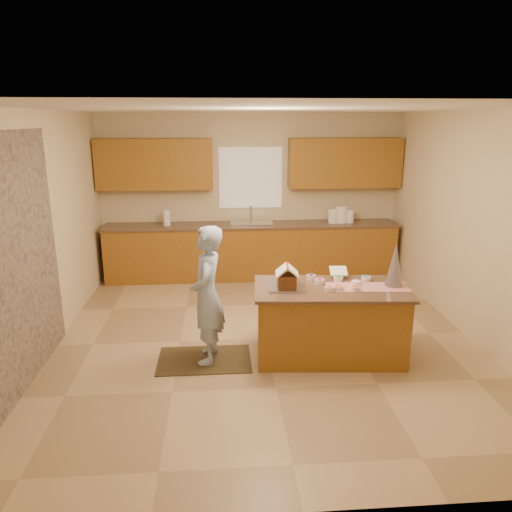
% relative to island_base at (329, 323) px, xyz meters
% --- Properties ---
extents(floor, '(5.50, 5.50, 0.00)m').
position_rel_island_base_xyz_m(floor, '(-0.67, 0.48, -0.39)').
color(floor, tan).
rests_on(floor, ground).
extents(ceiling, '(5.50, 5.50, 0.00)m').
position_rel_island_base_xyz_m(ceiling, '(-0.67, 0.48, 2.31)').
color(ceiling, silver).
rests_on(ceiling, floor).
extents(wall_back, '(5.50, 5.50, 0.00)m').
position_rel_island_base_xyz_m(wall_back, '(-0.67, 3.23, 0.96)').
color(wall_back, beige).
rests_on(wall_back, floor).
extents(wall_front, '(5.50, 5.50, 0.00)m').
position_rel_island_base_xyz_m(wall_front, '(-0.67, -2.27, 0.96)').
color(wall_front, beige).
rests_on(wall_front, floor).
extents(wall_left, '(5.50, 5.50, 0.00)m').
position_rel_island_base_xyz_m(wall_left, '(-3.17, 0.48, 0.96)').
color(wall_left, beige).
rests_on(wall_left, floor).
extents(wall_right, '(5.50, 5.50, 0.00)m').
position_rel_island_base_xyz_m(wall_right, '(1.83, 0.48, 0.96)').
color(wall_right, beige).
rests_on(wall_right, floor).
extents(stone_accent, '(0.00, 2.50, 2.50)m').
position_rel_island_base_xyz_m(stone_accent, '(-3.15, -0.32, 0.86)').
color(stone_accent, gray).
rests_on(stone_accent, wall_left).
extents(window_curtain, '(1.05, 0.03, 1.00)m').
position_rel_island_base_xyz_m(window_curtain, '(-0.67, 3.20, 1.26)').
color(window_curtain, white).
rests_on(window_curtain, wall_back).
extents(back_counter_base, '(4.80, 0.60, 0.88)m').
position_rel_island_base_xyz_m(back_counter_base, '(-0.67, 2.93, 0.05)').
color(back_counter_base, '#92601E').
rests_on(back_counter_base, floor).
extents(back_counter_top, '(4.85, 0.63, 0.04)m').
position_rel_island_base_xyz_m(back_counter_top, '(-0.67, 2.93, 0.51)').
color(back_counter_top, brown).
rests_on(back_counter_top, back_counter_base).
extents(upper_cabinet_left, '(1.85, 0.35, 0.80)m').
position_rel_island_base_xyz_m(upper_cabinet_left, '(-2.22, 3.05, 1.51)').
color(upper_cabinet_left, '#905A1F').
rests_on(upper_cabinet_left, wall_back).
extents(upper_cabinet_right, '(1.85, 0.35, 0.80)m').
position_rel_island_base_xyz_m(upper_cabinet_right, '(0.88, 3.05, 1.51)').
color(upper_cabinet_right, '#905A1F').
rests_on(upper_cabinet_right, wall_back).
extents(sink, '(0.70, 0.45, 0.12)m').
position_rel_island_base_xyz_m(sink, '(-0.67, 2.93, 0.50)').
color(sink, silver).
rests_on(sink, back_counter_top).
extents(faucet, '(0.03, 0.03, 0.28)m').
position_rel_island_base_xyz_m(faucet, '(-0.67, 3.11, 0.67)').
color(faucet, silver).
rests_on(faucet, back_counter_top).
extents(island_base, '(1.66, 0.92, 0.78)m').
position_rel_island_base_xyz_m(island_base, '(0.00, 0.00, 0.00)').
color(island_base, '#92601E').
rests_on(island_base, floor).
extents(island_top, '(1.73, 0.99, 0.04)m').
position_rel_island_base_xyz_m(island_top, '(-0.00, 0.00, 0.41)').
color(island_top, brown).
rests_on(island_top, island_base).
extents(table_runner, '(0.91, 0.39, 0.01)m').
position_rel_island_base_xyz_m(table_runner, '(0.40, -0.03, 0.43)').
color(table_runner, '#A80C1B').
rests_on(table_runner, island_top).
extents(baking_tray, '(0.43, 0.33, 0.02)m').
position_rel_island_base_xyz_m(baking_tray, '(-0.49, -0.01, 0.44)').
color(baking_tray, silver).
rests_on(baking_tray, island_top).
extents(cookbook, '(0.21, 0.17, 0.08)m').
position_rel_island_base_xyz_m(cookbook, '(0.16, 0.33, 0.51)').
color(cookbook, white).
rests_on(cookbook, island_top).
extents(tinsel_tree, '(0.21, 0.21, 0.49)m').
position_rel_island_base_xyz_m(tinsel_tree, '(0.69, -0.01, 0.67)').
color(tinsel_tree, '#B1B3BE').
rests_on(tinsel_tree, island_top).
extents(rug, '(1.03, 0.67, 0.01)m').
position_rel_island_base_xyz_m(rug, '(-1.40, -0.02, -0.39)').
color(rug, black).
rests_on(rug, floor).
extents(boy, '(0.42, 0.59, 1.52)m').
position_rel_island_base_xyz_m(boy, '(-1.35, -0.02, 0.38)').
color(boy, '#94ADD2').
rests_on(boy, rug).
extents(canister_a, '(0.17, 0.17, 0.24)m').
position_rel_island_base_xyz_m(canister_a, '(0.69, 2.93, 0.65)').
color(canister_a, white).
rests_on(canister_a, back_counter_top).
extents(canister_b, '(0.19, 0.19, 0.28)m').
position_rel_island_base_xyz_m(canister_b, '(0.84, 2.93, 0.67)').
color(canister_b, white).
rests_on(canister_b, back_counter_top).
extents(canister_c, '(0.15, 0.15, 0.22)m').
position_rel_island_base_xyz_m(canister_c, '(0.97, 2.93, 0.64)').
color(canister_c, white).
rests_on(canister_c, back_counter_top).
extents(paper_towel, '(0.12, 0.12, 0.26)m').
position_rel_island_base_xyz_m(paper_towel, '(-2.06, 2.93, 0.66)').
color(paper_towel, white).
rests_on(paper_towel, back_counter_top).
extents(gingerbread_house, '(0.26, 0.27, 0.25)m').
position_rel_island_base_xyz_m(gingerbread_house, '(-0.49, -0.01, 0.54)').
color(gingerbread_house, brown).
rests_on(gingerbread_house, baking_tray).
extents(candy_bowls, '(0.73, 0.52, 0.05)m').
position_rel_island_base_xyz_m(candy_bowls, '(0.11, 0.07, 0.45)').
color(candy_bowls, purple).
rests_on(candy_bowls, island_top).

